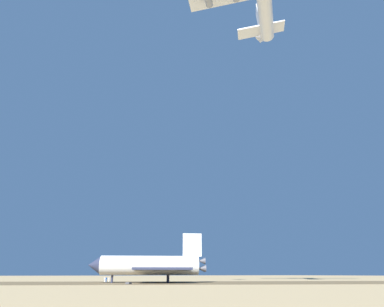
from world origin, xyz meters
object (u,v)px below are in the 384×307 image
Objects in this scene: space_shuttle at (148,265)px; ground_crew_near_wingtip at (106,279)px; ground_crew_near_nose at (109,279)px; ground_support_crate at (128,283)px; ground_crew_mid_fuselage at (105,279)px.

ground_crew_near_wingtip is at bearing -41.05° from space_shuttle.
ground_crew_near_nose reaches higher than ground_support_crate.
space_shuttle is at bearing -82.45° from ground_crew_near_nose.
ground_crew_near_nose is 1.41m from ground_crew_mid_fuselage.
ground_crew_mid_fuselage is at bearing 154.11° from ground_crew_near_nose.
space_shuttle is 21.94× the size of ground_crew_mid_fuselage.
ground_crew_near_wingtip is (1.30, 1.61, 0.00)m from ground_crew_near_nose.
ground_crew_mid_fuselage is at bearing -43.18° from space_shuttle.
ground_crew_near_nose is 1.06× the size of ground_support_crate.
ground_crew_mid_fuselage and ground_crew_near_wingtip have the same top height.
ground_crew_near_nose and ground_crew_mid_fuselage have the same top height.
space_shuttle is 15.89m from ground_support_crate.
ground_crew_mid_fuselage is at bearing -123.21° from ground_crew_near_wingtip.
space_shuttle reaches higher than ground_crew_near_nose.
ground_crew_near_wingtip is at bearing -89.75° from ground_support_crate.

